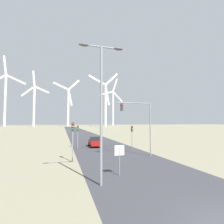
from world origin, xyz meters
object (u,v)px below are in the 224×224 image
(traffic_light_post_near_right, at_px, (132,132))
(wind_turbine_center, at_px, (68,103))
(streetlamp, at_px, (101,96))
(wind_turbine_right, at_px, (105,100))
(car_approaching, at_px, (95,141))
(traffic_light_post_mid_left, at_px, (78,132))
(wind_turbine_left, at_px, (34,102))
(traffic_light_post_near_left, at_px, (73,133))
(traffic_light_mast_overhead, at_px, (140,117))
(wind_turbine_far_right, at_px, (113,105))
(wind_turbine_far_left, at_px, (5,95))
(stop_sign_near, at_px, (119,154))

(traffic_light_post_near_right, xyz_separation_m, wind_turbine_center, (-5.13, 165.94, 22.04))
(streetlamp, bearing_deg, wind_turbine_right, 76.20)
(streetlamp, xyz_separation_m, car_approaching, (2.95, 18.49, -5.14))
(traffic_light_post_mid_left, height_order, wind_turbine_left, wind_turbine_left)
(traffic_light_post_near_left, distance_m, wind_turbine_right, 154.82)
(wind_turbine_right, bearing_deg, traffic_light_post_near_left, -105.01)
(traffic_light_post_near_left, relative_size, traffic_light_mast_overhead, 0.62)
(traffic_light_post_mid_left, relative_size, traffic_light_mast_overhead, 0.54)
(wind_turbine_right, bearing_deg, wind_turbine_far_right, 66.14)
(wind_turbine_far_left, distance_m, wind_turbine_center, 63.36)
(traffic_light_post_near_right, bearing_deg, wind_turbine_center, 91.77)
(traffic_light_post_near_left, height_order, wind_turbine_far_right, wind_turbine_far_right)
(traffic_light_post_mid_left, bearing_deg, stop_sign_near, -82.47)
(car_approaching, bearing_deg, wind_turbine_right, 75.58)
(streetlamp, relative_size, traffic_light_post_near_right, 2.64)
(streetlamp, bearing_deg, traffic_light_mast_overhead, 51.01)
(car_approaching, height_order, wind_turbine_far_right, wind_turbine_far_right)
(traffic_light_post_near_left, height_order, traffic_light_mast_overhead, traffic_light_mast_overhead)
(wind_turbine_right, bearing_deg, traffic_light_post_near_right, -101.98)
(wind_turbine_center, bearing_deg, wind_turbine_far_right, 24.57)
(streetlamp, relative_size, wind_turbine_far_right, 0.16)
(stop_sign_near, xyz_separation_m, traffic_light_post_near_left, (-3.34, 5.96, 1.41))
(traffic_light_post_near_left, distance_m, wind_turbine_far_right, 210.32)
(stop_sign_near, bearing_deg, car_approaching, 86.35)
(traffic_light_post_mid_left, xyz_separation_m, wind_turbine_right, (38.35, 138.48, 23.46))
(stop_sign_near, distance_m, wind_turbine_far_right, 215.20)
(traffic_light_post_near_left, xyz_separation_m, wind_turbine_left, (-30.11, 179.04, 22.93))
(car_approaching, xyz_separation_m, wind_turbine_center, (0.23, 162.14, 23.79))
(traffic_light_post_mid_left, bearing_deg, wind_turbine_far_left, 109.01)
(streetlamp, bearing_deg, wind_turbine_left, 99.60)
(wind_turbine_right, bearing_deg, streetlamp, -103.80)
(streetlamp, xyz_separation_m, traffic_light_post_mid_left, (-0.15, 17.07, -3.32))
(wind_turbine_left, bearing_deg, car_approaching, -78.41)
(traffic_light_post_near_left, relative_size, car_approaching, 1.02)
(car_approaching, distance_m, wind_turbine_right, 143.76)
(traffic_light_post_near_left, xyz_separation_m, traffic_light_post_mid_left, (1.31, 9.37, -0.36))
(stop_sign_near, distance_m, traffic_light_post_near_right, 14.50)
(traffic_light_post_near_left, relative_size, wind_turbine_right, 0.08)
(traffic_light_post_near_right, relative_size, wind_turbine_right, 0.07)
(traffic_light_post_near_left, distance_m, wind_turbine_far_left, 192.11)
(streetlamp, relative_size, car_approaching, 2.32)
(streetlamp, xyz_separation_m, wind_turbine_right, (38.20, 155.55, 20.14))
(wind_turbine_left, bearing_deg, wind_turbine_center, -9.96)
(wind_turbine_right, bearing_deg, wind_turbine_far_left, 161.27)
(wind_turbine_far_left, bearing_deg, traffic_light_post_near_right, -68.77)
(traffic_light_post_near_left, bearing_deg, traffic_light_post_mid_left, 82.05)
(streetlamp, distance_m, traffic_light_post_mid_left, 17.39)
(wind_turbine_far_left, height_order, wind_turbine_center, wind_turbine_far_left)
(traffic_light_post_mid_left, bearing_deg, wind_turbine_left, 100.49)
(stop_sign_near, bearing_deg, wind_turbine_right, 76.71)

